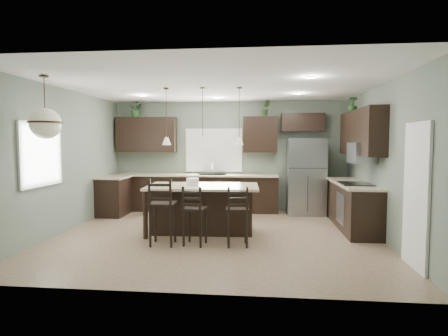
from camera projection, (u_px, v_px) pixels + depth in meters
The scene contains 33 objects.
ground at pixel (217, 235), 7.09m from camera, with size 6.00×6.00×0.00m, color #9E8466.
pantry_door at pixel (416, 196), 5.18m from camera, with size 0.04×0.82×2.04m, color white.
window_back at pixel (214, 150), 9.73m from camera, with size 1.35×0.02×1.00m, color white.
window_left at pixel (40, 154), 6.48m from camera, with size 0.02×1.10×1.00m, color white.
left_return_cabs at pixel (114, 196), 9.01m from camera, with size 0.60×0.90×0.90m, color black.
left_return_countertop at pixel (114, 177), 8.98m from camera, with size 0.66×0.96×0.04m, color beige.
back_lower_cabs at pixel (195, 193), 9.57m from camera, with size 4.20×0.60×0.90m, color black.
back_countertop at pixel (195, 175), 9.52m from camera, with size 4.20×0.66×0.04m, color beige.
sink_inset at pixel (212, 175), 9.47m from camera, with size 0.70×0.45×0.01m, color gray.
faucet at pixel (212, 169), 9.43m from camera, with size 0.02×0.02×0.28m, color silver.
back_upper_left at pixel (147, 135), 9.73m from camera, with size 1.55×0.34×0.90m, color black.
back_upper_right at pixel (260, 135), 9.43m from camera, with size 0.85×0.34×0.90m, color black.
fridge_header at pixel (303, 122), 9.30m from camera, with size 1.05×0.34×0.45m, color black.
right_lower_cabs at pixel (353, 206), 7.65m from camera, with size 0.60×2.35×0.90m, color black.
right_countertop at pixel (352, 183), 7.62m from camera, with size 0.66×2.35×0.04m, color beige.
cooktop at pixel (355, 184), 7.35m from camera, with size 0.58×0.75×0.02m, color black.
wall_oven_front at pixel (340, 208), 7.41m from camera, with size 0.01×0.72×0.60m, color gray.
right_upper_cabs at pixel (361, 133), 7.53m from camera, with size 0.34×2.35×0.90m, color black.
microwave at pixel (361, 153), 7.29m from camera, with size 0.40×0.75×0.40m, color gray.
refrigerator at pixel (306, 176), 9.11m from camera, with size 0.90×0.74×1.85m, color gray.
kitchen_island at pixel (203, 209), 7.27m from camera, with size 2.13×1.21×0.92m, color black.
serving_dish at pixel (193, 182), 7.24m from camera, with size 0.24×0.24×0.14m, color silver.
bar_stool_left at pixel (163, 211), 6.38m from camera, with size 0.43×0.43×1.16m, color black.
bar_stool_center at pixel (195, 215), 6.38m from camera, with size 0.38×0.38×1.03m, color black.
bar_stool_right at pixel (237, 216), 6.32m from camera, with size 0.38×0.38×1.03m, color black.
pendant_left at pixel (166, 117), 7.18m from camera, with size 0.17×0.17×1.10m, color silver, non-canonical shape.
pendant_center at pixel (203, 116), 7.14m from camera, with size 0.17×0.17×1.10m, color silver, non-canonical shape.
pendant_right at pixel (239, 116), 7.11m from camera, with size 0.17×0.17×1.10m, color white, non-canonical shape.
chandelier at pixel (45, 107), 5.83m from camera, with size 0.52×0.52×0.99m, color #F3EDC7, non-canonical shape.
plant_back_left at pixel (136, 109), 9.68m from camera, with size 0.38×0.33×0.42m, color #285424.
plant_back_right at pixel (266, 108), 9.34m from camera, with size 0.23×0.18×0.41m, color #335224.
plant_right_wall at pixel (353, 105), 8.11m from camera, with size 0.20×0.20×0.35m, color #244D22.
room_shell at pixel (217, 145), 6.97m from camera, with size 6.00×6.00×6.00m.
Camera 1 is at (0.84, -6.93, 1.77)m, focal length 30.00 mm.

